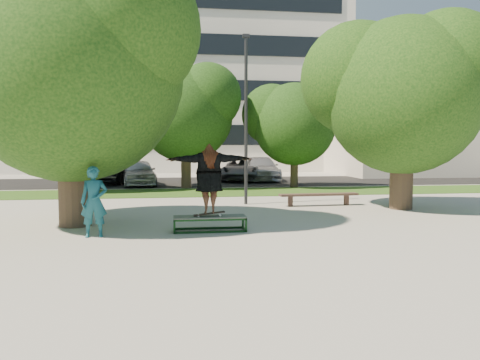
{
  "coord_description": "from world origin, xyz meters",
  "views": [
    {
      "loc": [
        -1.57,
        -11.8,
        2.12
      ],
      "look_at": [
        0.17,
        0.6,
        1.21
      ],
      "focal_mm": 35.0,
      "sensor_mm": 36.0,
      "label": 1
    }
  ],
  "objects": [
    {
      "name": "asphalt_strip",
      "position": [
        0.0,
        16.0,
        0.01
      ],
      "size": [
        40.0,
        8.0,
        0.01
      ],
      "primitive_type": "cube",
      "color": "black",
      "rests_on": "ground"
    },
    {
      "name": "bg_tree_mid",
      "position": [
        -1.08,
        12.08,
        4.02
      ],
      "size": [
        5.76,
        4.92,
        6.24
      ],
      "color": "#38281E",
      "rests_on": "ground"
    },
    {
      "name": "bg_tree_left",
      "position": [
        -6.57,
        11.07,
        3.73
      ],
      "size": [
        5.28,
        4.51,
        5.77
      ],
      "color": "#38281E",
      "rests_on": "ground"
    },
    {
      "name": "ground",
      "position": [
        0.0,
        0.0,
        0.0
      ],
      "size": [
        120.0,
        120.0,
        0.0
      ],
      "primitive_type": "plane",
      "color": "#99968D",
      "rests_on": "ground"
    },
    {
      "name": "grind_box",
      "position": [
        -0.72,
        -0.26,
        0.19
      ],
      "size": [
        1.8,
        0.6,
        0.38
      ],
      "color": "black",
      "rests_on": "ground"
    },
    {
      "name": "car_dark",
      "position": [
        -5.0,
        15.59,
        0.76
      ],
      "size": [
        2.36,
        4.82,
        1.52
      ],
      "primitive_type": "imported",
      "rotation": [
        0.0,
        0.0,
        -0.17
      ],
      "color": "black",
      "rests_on": "asphalt_strip"
    },
    {
      "name": "skater_rig",
      "position": [
        -0.73,
        -0.26,
        1.32
      ],
      "size": [
        2.15,
        0.69,
        1.81
      ],
      "rotation": [
        0.0,
        0.0,
        3.19
      ],
      "color": "white",
      "rests_on": "grind_box"
    },
    {
      "name": "car_grey",
      "position": [
        2.5,
        16.5,
        0.69
      ],
      "size": [
        3.22,
        5.31,
        1.38
      ],
      "primitive_type": "imported",
      "rotation": [
        0.0,
        0.0,
        -0.2
      ],
      "color": "#535257",
      "rests_on": "asphalt_strip"
    },
    {
      "name": "tree_left",
      "position": [
        -4.29,
        1.09,
        4.42
      ],
      "size": [
        6.96,
        5.95,
        7.12
      ],
      "color": "#38281E",
      "rests_on": "ground"
    },
    {
      "name": "grass_strip",
      "position": [
        1.0,
        9.5,
        0.01
      ],
      "size": [
        30.0,
        4.0,
        0.02
      ],
      "primitive_type": "cube",
      "color": "#294F16",
      "rests_on": "ground"
    },
    {
      "name": "side_building",
      "position": [
        18.0,
        22.0,
        4.0
      ],
      "size": [
        15.0,
        10.0,
        8.0
      ],
      "primitive_type": "cube",
      "color": "beige",
      "rests_on": "ground"
    },
    {
      "name": "bg_tree_right",
      "position": [
        4.43,
        11.57,
        3.49
      ],
      "size": [
        5.04,
        4.31,
        5.43
      ],
      "color": "#38281E",
      "rests_on": "ground"
    },
    {
      "name": "tree_right",
      "position": [
        5.92,
        3.08,
        4.09
      ],
      "size": [
        6.24,
        5.33,
        6.51
      ],
      "color": "#38281E",
      "rests_on": "ground"
    },
    {
      "name": "bystander",
      "position": [
        -3.44,
        -0.64,
        0.83
      ],
      "size": [
        0.63,
        0.43,
        1.66
      ],
      "primitive_type": "imported",
      "rotation": [
        0.0,
        0.0,
        0.05
      ],
      "color": "#19535F",
      "rests_on": "ground"
    },
    {
      "name": "office_building",
      "position": [
        -2.0,
        31.98,
        8.0
      ],
      "size": [
        30.0,
        14.12,
        16.0
      ],
      "color": "white",
      "rests_on": "ground"
    },
    {
      "name": "car_silver_a",
      "position": [
        -3.5,
        13.79,
        0.71
      ],
      "size": [
        2.28,
        4.39,
        1.43
      ],
      "primitive_type": "imported",
      "rotation": [
        0.0,
        0.0,
        0.15
      ],
      "color": "#ABABB0",
      "rests_on": "asphalt_strip"
    },
    {
      "name": "bench",
      "position": [
        3.5,
        4.18,
        0.37
      ],
      "size": [
        2.89,
        0.55,
        0.44
      ],
      "rotation": [
        0.0,
        0.0,
        0.06
      ],
      "color": "#46332A",
      "rests_on": "ground"
    },
    {
      "name": "car_silver_b",
      "position": [
        3.69,
        16.5,
        0.72
      ],
      "size": [
        2.31,
        5.07,
        1.44
      ],
      "primitive_type": "imported",
      "rotation": [
        0.0,
        0.0,
        -0.06
      ],
      "color": "#A7A7AB",
      "rests_on": "asphalt_strip"
    },
    {
      "name": "lamppost",
      "position": [
        1.0,
        5.0,
        3.15
      ],
      "size": [
        0.25,
        0.15,
        6.11
      ],
      "color": "#2D2D30",
      "rests_on": "ground"
    }
  ]
}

